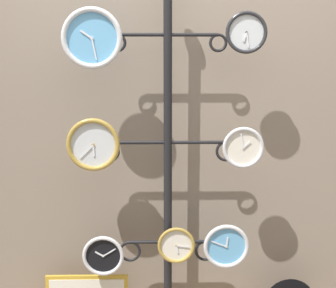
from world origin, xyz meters
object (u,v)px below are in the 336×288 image
object	(u,v)px
clock_bottom_center	(176,245)
clock_top_right	(246,33)
clock_bottom_right	(226,246)
clock_top_left	(92,38)
clock_bottom_left	(103,256)
display_stand	(168,207)
clock_middle_right	(243,148)
clock_middle_left	(93,145)

from	to	relation	value
clock_bottom_center	clock_top_right	bearing A→B (deg)	-1.82
clock_bottom_center	clock_bottom_right	xyz separation A→B (m)	(0.28, -0.01, -0.00)
clock_top_left	clock_bottom_left	bearing A→B (deg)	34.33
display_stand	clock_bottom_left	distance (m)	0.46
clock_middle_right	clock_bottom_right	distance (m)	0.58
clock_bottom_right	clock_middle_left	bearing A→B (deg)	179.55
clock_top_right	clock_bottom_right	size ratio (longest dim) A/B	0.85
clock_middle_right	clock_bottom_center	bearing A→B (deg)	175.56
clock_top_right	clock_middle_left	distance (m)	1.01
clock_bottom_right	clock_middle_right	bearing A→B (deg)	-11.68
clock_bottom_center	display_stand	bearing A→B (deg)	120.14
clock_top_left	clock_middle_left	world-z (taller)	clock_top_left
clock_top_right	clock_bottom_right	bearing A→B (deg)	-179.65
clock_bottom_left	clock_middle_left	bearing A→B (deg)	-178.03
display_stand	clock_top_right	bearing A→B (deg)	-12.55
clock_middle_right	clock_bottom_left	world-z (taller)	clock_middle_right
clock_top_left	clock_top_right	distance (m)	0.81
clock_bottom_left	clock_bottom_center	size ratio (longest dim) A/B	1.11
clock_top_right	clock_middle_left	xyz separation A→B (m)	(-0.82, 0.01, -0.60)
clock_top_right	clock_bottom_center	bearing A→B (deg)	178.18
clock_top_left	clock_middle_left	size ratio (longest dim) A/B	1.09
clock_bottom_left	clock_bottom_center	bearing A→B (deg)	0.67
clock_middle_left	clock_top_right	bearing A→B (deg)	-0.38
display_stand	clock_top_left	size ratio (longest dim) A/B	6.52
display_stand	clock_top_left	distance (m)	1.04
clock_top_left	clock_middle_left	bearing A→B (deg)	123.57
clock_top_left	clock_top_right	size ratio (longest dim) A/B	1.45
clock_bottom_right	clock_bottom_left	bearing A→B (deg)	179.41
clock_top_left	clock_bottom_left	world-z (taller)	clock_top_left
display_stand	clock_top_left	bearing A→B (deg)	-165.43
display_stand	clock_bottom_right	world-z (taller)	display_stand
clock_top_right	clock_bottom_center	xyz separation A→B (m)	(-0.36, 0.01, -1.18)
clock_top_right	clock_middle_right	bearing A→B (deg)	-99.25
display_stand	clock_bottom_right	size ratio (longest dim) A/B	7.99
clock_top_right	clock_bottom_center	size ratio (longest dim) A/B	1.03
display_stand	clock_middle_left	bearing A→B (deg)	-168.12
display_stand	clock_middle_left	size ratio (longest dim) A/B	7.13
display_stand	clock_bottom_center	world-z (taller)	display_stand
display_stand	clock_bottom_center	distance (m)	0.22
clock_middle_left	clock_top_left	bearing A→B (deg)	-56.43
clock_top_left	clock_top_right	world-z (taller)	clock_top_left
clock_bottom_center	clock_bottom_left	bearing A→B (deg)	-179.33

